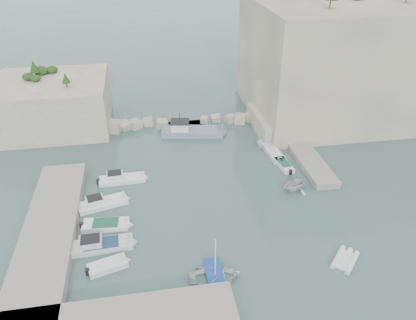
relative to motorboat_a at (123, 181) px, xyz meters
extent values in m
plane|color=#40605B|center=(10.07, -7.81, 0.00)|extent=(400.00, 400.00, 0.00)
cube|color=beige|center=(33.07, 15.19, 8.50)|extent=(26.00, 22.00, 17.00)
cube|color=beige|center=(23.07, 10.19, 1.25)|extent=(8.00, 10.00, 2.50)
cube|color=beige|center=(-9.93, 17.19, 3.50)|extent=(16.00, 14.00, 7.00)
cube|color=#9E9689|center=(-6.93, -8.81, 0.55)|extent=(5.00, 24.00, 1.10)
cube|color=#9E9689|center=(23.57, 2.19, 0.40)|extent=(3.00, 16.00, 0.80)
cube|color=beige|center=(9.07, 14.19, 0.70)|extent=(28.00, 3.00, 1.40)
imported|color=white|center=(8.13, -16.87, 0.00)|extent=(4.50, 3.23, 0.93)
imported|color=silver|center=(19.66, -5.09, 0.00)|extent=(4.53, 4.26, 1.90)
imported|color=white|center=(19.98, 4.96, 0.00)|extent=(4.14, 1.70, 1.58)
cylinder|color=white|center=(8.13, -16.87, 2.56)|extent=(0.10, 0.10, 4.20)
cone|color=#1E4219|center=(-11.93, 19.19, 8.62)|extent=(1.40, 1.40, 1.75)
cone|color=#1E4219|center=(-6.93, 14.19, 8.30)|extent=(1.12, 1.12, 1.40)
camera|label=1|loc=(3.34, -41.38, 27.03)|focal=35.00mm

